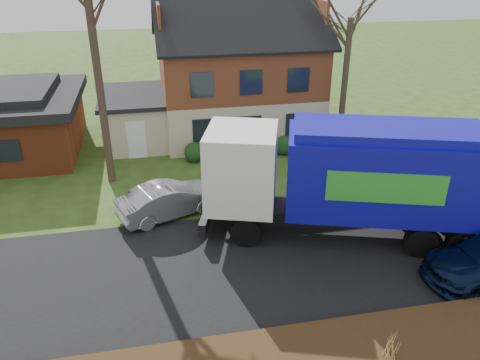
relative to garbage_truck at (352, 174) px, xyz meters
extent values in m
plane|color=#2E4517|center=(-3.91, -1.20, -2.65)|extent=(120.00, 120.00, 0.00)
cube|color=black|center=(-3.91, -1.20, -2.64)|extent=(80.00, 7.00, 0.02)
cube|color=beige|center=(-1.91, 12.80, -1.30)|extent=(9.00, 7.50, 2.70)
cube|color=#512D17|center=(-1.91, 12.80, 1.45)|extent=(9.00, 7.50, 2.80)
cube|color=beige|center=(-8.11, 12.30, -1.35)|extent=(3.50, 5.50, 2.60)
cube|color=black|center=(-8.11, 12.30, 0.07)|extent=(3.90, 5.90, 0.24)
cylinder|color=black|center=(-4.10, 0.05, -2.06)|extent=(1.25, 0.74, 1.18)
cylinder|color=black|center=(-3.37, 2.32, -2.06)|extent=(1.25, 0.74, 1.18)
cylinder|color=black|center=(2.07, -1.91, -2.06)|extent=(1.25, 0.74, 1.18)
cylinder|color=black|center=(2.79, 0.36, -2.06)|extent=(1.25, 0.74, 1.18)
cylinder|color=black|center=(3.48, -2.36, -2.06)|extent=(1.25, 0.74, 1.18)
cylinder|color=black|center=(4.20, -0.08, -2.06)|extent=(1.25, 0.74, 1.18)
cube|color=black|center=(0.05, -0.02, -1.69)|extent=(9.72, 4.25, 0.40)
cube|color=white|center=(-4.01, 1.27, 0.07)|extent=(3.35, 3.50, 3.07)
cube|color=black|center=(-5.20, 1.65, 0.24)|extent=(0.84, 2.41, 1.02)
cube|color=black|center=(-5.30, 1.68, -2.03)|extent=(1.13, 2.79, 0.51)
cube|color=#0F0D9F|center=(1.08, -0.34, 0.07)|extent=(7.68, 4.87, 3.07)
cube|color=#0F0D9F|center=(1.08, -0.34, 1.78)|extent=(7.25, 4.44, 0.34)
cube|color=green|center=(0.48, -1.67, 0.19)|extent=(3.91, 1.28, 1.14)
cube|color=green|center=(1.35, 1.08, 0.19)|extent=(3.91, 1.28, 1.14)
imported|color=#A0A2A8|center=(-6.79, 2.93, -1.93)|extent=(4.65, 3.03, 1.45)
cylinder|color=#3F2E25|center=(-9.41, 6.88, 1.71)|extent=(0.36, 0.36, 8.73)
cylinder|color=#3D3425|center=(3.09, 8.45, 0.96)|extent=(0.33, 0.33, 7.22)
cylinder|color=#423128|center=(-2.27, 21.93, 1.22)|extent=(0.29, 0.29, 7.74)
cone|color=tan|center=(-1.48, -6.49, -1.90)|extent=(0.04, 0.04, 0.91)
cone|color=tan|center=(-1.62, -6.49, -1.90)|extent=(0.04, 0.04, 0.91)
cone|color=tan|center=(-1.33, -6.49, -1.90)|extent=(0.04, 0.04, 0.91)
cone|color=tan|center=(-1.48, -6.38, -1.90)|extent=(0.04, 0.04, 0.91)
cone|color=tan|center=(-1.48, -6.61, -1.90)|extent=(0.04, 0.04, 0.91)
camera|label=1|loc=(-7.28, -14.76, 7.51)|focal=35.00mm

